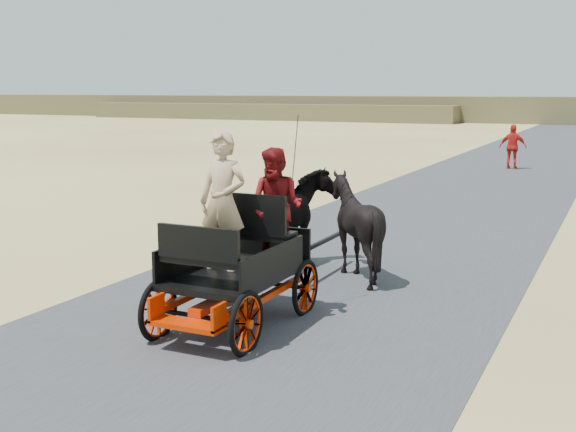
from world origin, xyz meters
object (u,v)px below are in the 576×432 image
at_px(horse_right, 355,226).
at_px(pedestrian, 513,147).
at_px(horse_left, 294,221).
at_px(carriage, 236,298).

distance_m(horse_right, pedestrian, 18.05).
distance_m(horse_left, horse_right, 1.10).
xyz_separation_m(horse_right, pedestrian, (-0.10, 18.05, 0.01)).
bearing_deg(horse_right, pedestrian, -89.67).
distance_m(carriage, horse_left, 3.09).
bearing_deg(horse_right, carriage, 79.61).
distance_m(carriage, pedestrian, 21.06).
height_order(carriage, horse_right, horse_right).
xyz_separation_m(carriage, horse_right, (0.55, 3.00, 0.49)).
relative_size(horse_left, horse_right, 1.18).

